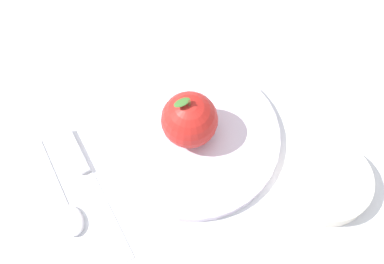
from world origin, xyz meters
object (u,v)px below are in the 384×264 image
knife (90,180)px  spoon (67,210)px  side_bowl (327,181)px  dinner_plate (192,135)px  apple (190,120)px

knife → spoon: spoon is taller
knife → side_bowl: bearing=176.0°
side_bowl → spoon: (0.37, 0.02, -0.01)m
dinner_plate → spoon: bearing=30.4°
apple → spoon: bearing=31.2°
apple → side_bowl: 0.22m
side_bowl → spoon: size_ratio=0.79×
apple → side_bowl: apple is taller
dinner_plate → spoon: (0.18, 0.11, -0.00)m
side_bowl → dinner_plate: bearing=-24.8°
apple → side_bowl: size_ratio=0.73×
dinner_plate → apple: 0.05m
side_bowl → knife: side_bowl is taller
knife → spoon: size_ratio=1.30×
dinner_plate → spoon: size_ratio=1.68×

